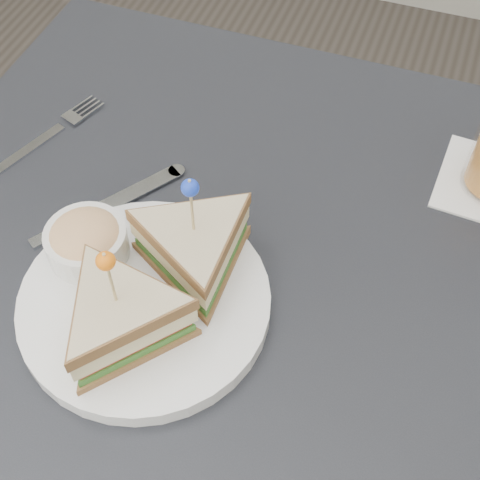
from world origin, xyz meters
name	(u,v)px	position (x,y,z in m)	size (l,w,h in m)	color
table	(229,312)	(0.00, 0.00, 0.67)	(0.80, 0.80, 0.75)	black
plate_meal	(149,282)	(-0.06, -0.06, 0.79)	(0.32, 0.32, 0.15)	white
cutlery_fork	(51,133)	(-0.28, 0.12, 0.75)	(0.08, 0.17, 0.01)	silver
cutlery_knife	(103,208)	(-0.16, 0.03, 0.75)	(0.12, 0.17, 0.01)	#B7BDC3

